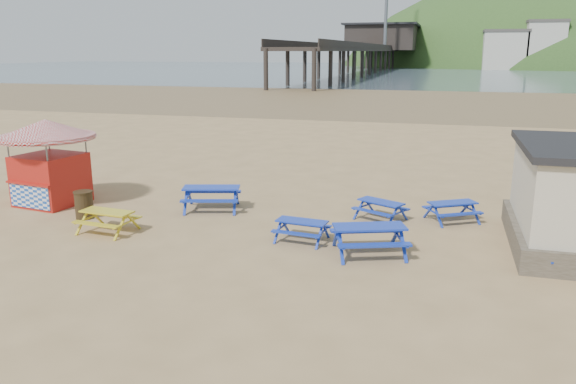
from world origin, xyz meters
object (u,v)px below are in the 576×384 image
(picnic_table_blue_a, at_px, (212,198))
(ice_cream_kiosk, at_px, (48,151))
(picnic_table_yellow, at_px, (108,221))
(litter_bin, at_px, (84,205))
(picnic_table_blue_b, at_px, (381,210))

(picnic_table_blue_a, distance_m, ice_cream_kiosk, 6.51)
(picnic_table_yellow, height_order, litter_bin, litter_bin)
(picnic_table_yellow, bearing_deg, litter_bin, 151.02)
(picnic_table_blue_a, xyz_separation_m, ice_cream_kiosk, (-6.24, -0.87, 1.62))
(picnic_table_blue_a, xyz_separation_m, picnic_table_blue_b, (6.18, 0.40, -0.10))
(picnic_table_blue_b, relative_size, ice_cream_kiosk, 0.49)
(ice_cream_kiosk, distance_m, litter_bin, 3.14)
(litter_bin, bearing_deg, picnic_table_blue_a, 29.96)
(picnic_table_blue_a, bearing_deg, ice_cream_kiosk, 172.30)
(picnic_table_blue_a, bearing_deg, picnic_table_yellow, -138.46)
(picnic_table_blue_b, xyz_separation_m, picnic_table_yellow, (-8.37, -3.79, 0.02))
(picnic_table_blue_a, height_order, litter_bin, litter_bin)
(picnic_table_yellow, bearing_deg, picnic_table_blue_a, 62.63)
(picnic_table_yellow, xyz_separation_m, litter_bin, (-1.69, 1.16, 0.14))
(ice_cream_kiosk, bearing_deg, litter_bin, -21.69)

